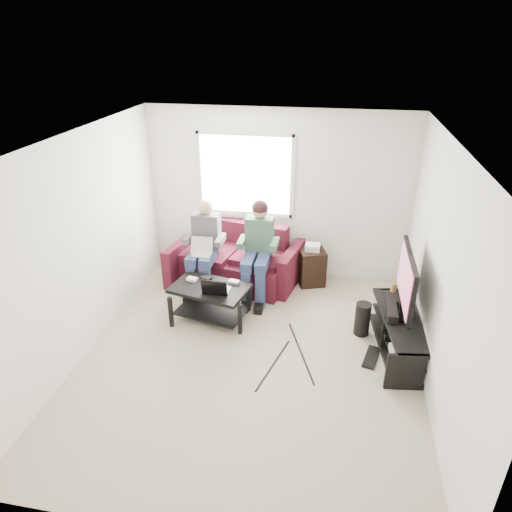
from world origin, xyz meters
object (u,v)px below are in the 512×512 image
object	(u,v)px
coffee_table	(210,295)
tv_stand	(399,336)
sofa	(236,262)
end_table	(311,266)
tv	(406,281)
subwoofer	(362,319)

from	to	relation	value
coffee_table	tv_stand	distance (m)	2.48
sofa	tv_stand	xyz separation A→B (m)	(2.34, -1.36, -0.12)
coffee_table	end_table	xyz separation A→B (m)	(1.28, 1.23, -0.07)
sofa	tv	bearing A→B (deg)	-28.40
tv_stand	end_table	distance (m)	1.90
coffee_table	end_table	bearing A→B (deg)	43.81
sofa	end_table	size ratio (longest dim) A/B	3.11
tv	end_table	bearing A→B (deg)	130.30
coffee_table	tv	bearing A→B (deg)	-3.78
coffee_table	subwoofer	bearing A→B (deg)	0.28
coffee_table	end_table	size ratio (longest dim) A/B	1.66
tv_stand	tv	size ratio (longest dim) A/B	1.34
sofa	subwoofer	world-z (taller)	sofa
tv_stand	subwoofer	distance (m)	0.51
sofa	tv_stand	distance (m)	2.71
tv	subwoofer	world-z (taller)	tv
sofa	tv_stand	size ratio (longest dim) A/B	1.41
subwoofer	tv	bearing A→B (deg)	-21.88
coffee_table	subwoofer	world-z (taller)	coffee_table
subwoofer	end_table	xyz separation A→B (m)	(-0.75, 1.22, 0.07)
coffee_table	tv_stand	xyz separation A→B (m)	(2.46, -0.26, -0.16)
sofa	tv	distance (m)	2.73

